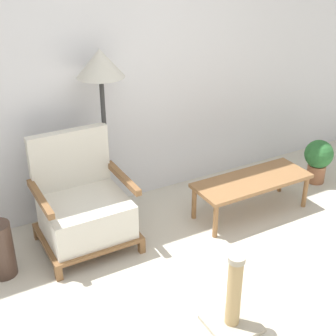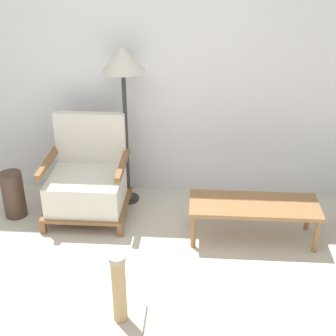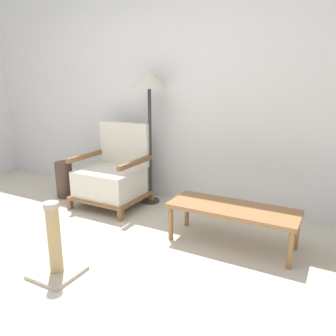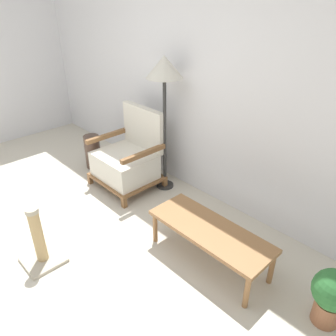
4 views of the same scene
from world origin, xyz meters
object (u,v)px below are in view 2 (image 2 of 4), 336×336
at_px(coffee_table, 254,208).
at_px(vase, 13,195).
at_px(floor_lamp, 123,68).
at_px(scratching_post, 120,301).
at_px(armchair, 87,182).

xyz_separation_m(coffee_table, vase, (-2.21, 0.22, -0.09)).
distance_m(floor_lamp, scratching_post, 2.02).
bearing_deg(floor_lamp, armchair, -139.29).
relative_size(armchair, scratching_post, 1.63).
relative_size(floor_lamp, vase, 3.44).
height_order(floor_lamp, vase, floor_lamp).
bearing_deg(scratching_post, vase, 133.22).
distance_m(floor_lamp, vase, 1.57).
xyz_separation_m(floor_lamp, scratching_post, (0.18, -1.64, -1.16)).
height_order(vase, scratching_post, scratching_post).
relative_size(floor_lamp, scratching_post, 2.71).
xyz_separation_m(armchair, coffee_table, (1.51, -0.28, -0.03)).
xyz_separation_m(vase, scratching_post, (1.21, -1.29, -0.03)).
xyz_separation_m(floor_lamp, coffee_table, (1.18, -0.57, -1.04)).
bearing_deg(scratching_post, floor_lamp, 96.29).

